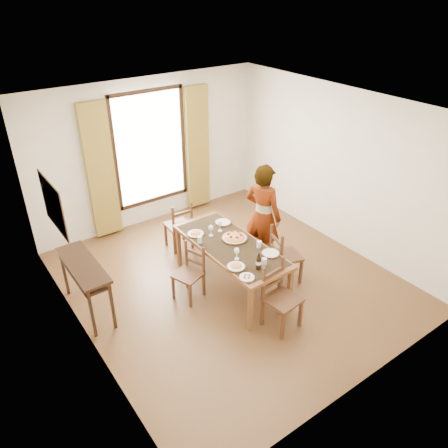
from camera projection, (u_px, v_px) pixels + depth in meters
ground at (230, 280)px, 6.87m from camera, size 5.00×5.00×0.00m
room_shell at (225, 188)px, 6.19m from camera, size 4.60×5.10×2.74m
console_table at (84, 271)px, 5.93m from camera, size 0.38×1.20×0.80m
dining_table at (230, 248)px, 6.41m from camera, size 0.83×1.97×0.76m
chair_west at (189, 274)px, 6.35m from camera, size 0.48×0.48×0.84m
chair_north at (179, 226)px, 7.49m from camera, size 0.42×0.42×0.91m
chair_south at (280, 299)px, 5.79m from camera, size 0.47×0.47×0.95m
chair_east at (284, 257)px, 6.67m from camera, size 0.51×0.51×0.93m
man at (263, 216)px, 6.87m from camera, size 0.88×0.79×1.75m
plate_sw at (236, 266)px, 5.86m from camera, size 0.27×0.27×0.05m
plate_se at (271, 252)px, 6.14m from camera, size 0.27×0.27×0.05m
plate_nw at (196, 233)px, 6.60m from camera, size 0.27×0.27×0.05m
plate_ne at (223, 222)px, 6.90m from camera, size 0.27×0.27×0.05m
pasta_platter at (235, 236)px, 6.48m from camera, size 0.40×0.40×0.10m
caprese_plate at (247, 277)px, 5.66m from camera, size 0.20×0.20×0.04m
wine_glass_a at (237, 253)px, 6.00m from camera, size 0.08×0.08×0.18m
wine_glass_b at (220, 226)px, 6.66m from camera, size 0.08×0.08×0.18m
wine_glass_c at (211, 230)px, 6.54m from camera, size 0.08×0.08×0.18m
tumbler_a at (259, 244)px, 6.28m from camera, size 0.07×0.07×0.10m
tumbler_b at (200, 240)px, 6.39m from camera, size 0.07×0.07×0.10m
tumbler_c at (264, 262)px, 5.90m from camera, size 0.07×0.07×0.10m
wine_bottle at (259, 261)px, 5.78m from camera, size 0.07×0.07×0.25m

